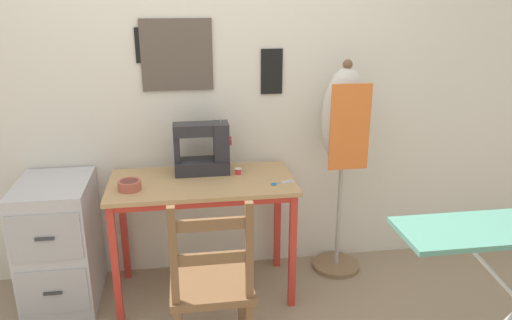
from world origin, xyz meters
name	(u,v)px	position (x,y,z in m)	size (l,w,h in m)	color
ground_plane	(209,316)	(0.00, 0.00, 0.00)	(14.00, 14.00, 0.00)	gray
wall_back	(196,81)	(0.00, 0.61, 1.28)	(10.00, 0.07, 2.55)	silver
sewing_table	(203,197)	(0.00, 0.26, 0.65)	(1.09, 0.55, 0.75)	tan
sewing_machine	(205,149)	(0.03, 0.41, 0.89)	(0.35, 0.17, 0.33)	#28282D
fabric_bowl	(129,185)	(-0.41, 0.19, 0.78)	(0.13, 0.13, 0.05)	#B25647
scissors	(279,183)	(0.44, 0.15, 0.75)	(0.14, 0.08, 0.01)	silver
thread_spool_near_machine	(238,172)	(0.22, 0.33, 0.77)	(0.04, 0.04, 0.04)	red
wooden_chair	(211,286)	(0.01, -0.37, 0.44)	(0.40, 0.38, 0.93)	brown
filing_cabinet	(60,243)	(-0.86, 0.31, 0.38)	(0.41, 0.54, 0.77)	#B7B7BC
dress_form	(344,131)	(0.90, 0.41, 0.98)	(0.32, 0.32, 1.42)	#846647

